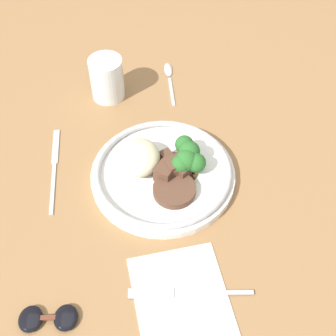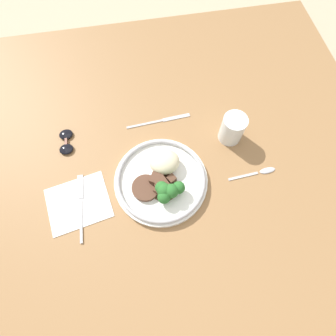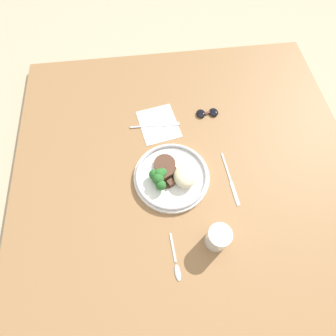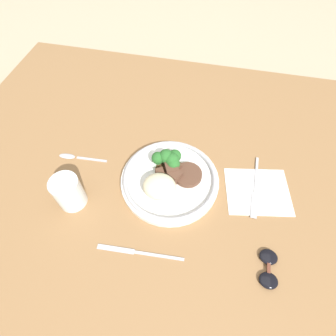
# 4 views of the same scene
# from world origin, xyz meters

# --- Properties ---
(ground_plane) EXTENTS (8.00, 8.00, 0.00)m
(ground_plane) POSITION_xyz_m (0.00, 0.00, 0.00)
(ground_plane) COLOR tan
(dining_table) EXTENTS (1.33, 1.24, 0.04)m
(dining_table) POSITION_xyz_m (0.00, 0.00, 0.02)
(dining_table) COLOR olive
(dining_table) RESTS_ON ground
(napkin) EXTENTS (0.19, 0.17, 0.00)m
(napkin) POSITION_xyz_m (-0.27, -0.08, 0.04)
(napkin) COLOR white
(napkin) RESTS_ON dining_table
(plate) EXTENTS (0.26, 0.26, 0.07)m
(plate) POSITION_xyz_m (-0.03, -0.06, 0.06)
(plate) COLOR white
(plate) RESTS_ON dining_table
(juice_glass) EXTENTS (0.07, 0.07, 0.09)m
(juice_glass) POSITION_xyz_m (0.20, 0.05, 0.08)
(juice_glass) COLOR #F4AD19
(juice_glass) RESTS_ON dining_table
(fork) EXTENTS (0.02, 0.19, 0.00)m
(fork) POSITION_xyz_m (-0.26, -0.08, 0.04)
(fork) COLOR #B7B7BC
(fork) RESTS_ON napkin
(knife) EXTENTS (0.21, 0.02, 0.00)m
(knife) POSITION_xyz_m (0.01, 0.15, 0.04)
(knife) COLOR #B7B7BC
(knife) RESTS_ON dining_table
(spoon) EXTENTS (0.14, 0.02, 0.01)m
(spoon) POSITION_xyz_m (0.26, -0.08, 0.04)
(spoon) COLOR #B7B7BC
(spoon) RESTS_ON dining_table
(sunglasses) EXTENTS (0.04, 0.09, 0.01)m
(sunglasses) POSITION_xyz_m (-0.29, 0.12, 0.04)
(sunglasses) COLOR black
(sunglasses) RESTS_ON dining_table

